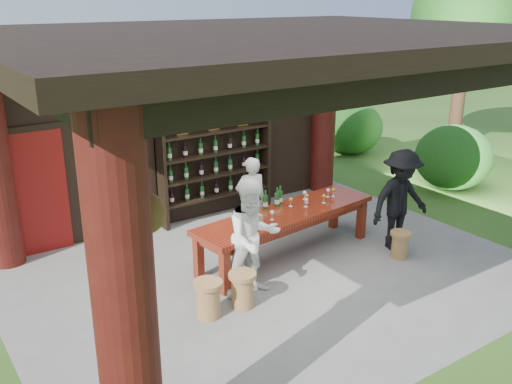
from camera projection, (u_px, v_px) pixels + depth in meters
ground at (271, 272)px, 8.50m from camera, size 90.00×90.00×0.00m
pavilion at (254, 127)px, 8.12m from camera, size 7.50×6.00×3.60m
wine_shelf at (216, 165)px, 10.36m from camera, size 2.23×0.34×1.96m
tasting_table at (287, 219)px, 8.80m from camera, size 3.23×1.17×0.75m
stool_near_left at (243, 289)px, 7.48m from camera, size 0.37×0.37×0.49m
stool_near_right at (400, 244)px, 8.91m from camera, size 0.33×0.33×0.43m
stool_far_left at (208, 298)px, 7.24m from camera, size 0.38×0.38×0.50m
host at (251, 200)px, 9.35m from camera, size 0.59×0.45×1.45m
guest_woman at (253, 238)px, 7.65m from camera, size 0.86×0.71×1.64m
guest_man at (400, 200)px, 9.04m from camera, size 1.13×0.72×1.66m
table_bottles at (274, 197)px, 8.94m from camera, size 0.39×0.13×0.31m
table_glasses at (309, 199)px, 9.08m from camera, size 1.52×0.49×0.15m
napkin_basket at (252, 220)px, 8.27m from camera, size 0.28×0.21×0.14m
shrubs at (306, 212)px, 9.32m from camera, size 14.72×8.30×1.36m
trees at (373, 25)px, 10.69m from camera, size 22.19×9.15×4.80m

